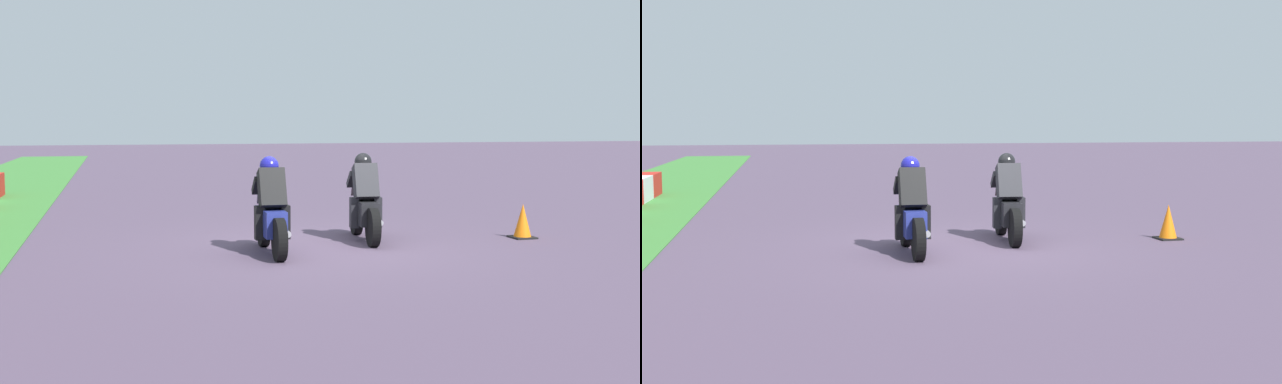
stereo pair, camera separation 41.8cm
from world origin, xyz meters
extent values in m
plane|color=#544359|center=(0.00, 0.00, 0.00)|extent=(120.00, 120.00, 0.00)
cylinder|color=black|center=(1.24, -1.04, 0.32)|extent=(0.65, 0.22, 0.64)
cylinder|color=black|center=(-0.15, -0.87, 0.32)|extent=(0.65, 0.22, 0.64)
cube|color=black|center=(0.54, -0.95, 0.50)|extent=(1.13, 0.45, 0.40)
ellipsoid|color=black|center=(0.64, -0.96, 0.80)|extent=(0.51, 0.36, 0.24)
cube|color=red|center=(0.04, -0.89, 0.52)|extent=(0.08, 0.17, 0.08)
cylinder|color=#A5A5AD|center=(0.18, -1.07, 0.37)|extent=(0.43, 0.15, 0.10)
cube|color=#232327|center=(0.44, -0.94, 1.02)|extent=(0.53, 0.46, 0.66)
sphere|color=black|center=(0.66, -0.97, 1.36)|extent=(0.33, 0.33, 0.30)
cube|color=slate|center=(1.04, -1.01, 0.84)|extent=(0.18, 0.28, 0.23)
cube|color=#232327|center=(0.45, -0.74, 0.50)|extent=(0.20, 0.16, 0.52)
cube|color=#232327|center=(0.40, -1.14, 0.50)|extent=(0.20, 0.16, 0.52)
cube|color=#232327|center=(0.84, -0.81, 1.04)|extent=(0.39, 0.15, 0.31)
cube|color=#232327|center=(0.80, -1.17, 1.04)|extent=(0.39, 0.15, 0.31)
cylinder|color=black|center=(0.40, 0.85, 0.32)|extent=(0.64, 0.16, 0.64)
cylinder|color=black|center=(-1.00, 0.88, 0.32)|extent=(0.64, 0.16, 0.64)
cube|color=navy|center=(-0.30, 0.86, 0.50)|extent=(1.11, 0.35, 0.40)
ellipsoid|color=navy|center=(-0.20, 0.86, 0.80)|extent=(0.49, 0.31, 0.24)
cube|color=red|center=(-0.81, 0.88, 0.52)|extent=(0.06, 0.16, 0.08)
cylinder|color=#A5A5AD|center=(-0.65, 0.71, 0.37)|extent=(0.42, 0.11, 0.10)
cube|color=black|center=(-0.40, 0.87, 1.02)|extent=(0.49, 0.41, 0.66)
sphere|color=#1B1A91|center=(-0.18, 0.86, 1.36)|extent=(0.31, 0.31, 0.30)
cube|color=#5A4C55|center=(0.20, 0.85, 0.84)|extent=(0.16, 0.26, 0.23)
cube|color=black|center=(-0.41, 1.07, 0.50)|extent=(0.18, 0.14, 0.52)
cube|color=black|center=(-0.42, 0.67, 0.50)|extent=(0.18, 0.14, 0.52)
cube|color=black|center=(-0.01, 1.04, 1.04)|extent=(0.39, 0.11, 0.31)
cube|color=black|center=(-0.02, 0.68, 1.04)|extent=(0.39, 0.11, 0.31)
cube|color=black|center=(0.04, -3.73, 0.01)|extent=(0.40, 0.40, 0.03)
cone|color=orange|center=(0.04, -3.73, 0.30)|extent=(0.32, 0.32, 0.61)
camera|label=1|loc=(-11.62, 3.20, 2.03)|focal=42.03mm
camera|label=2|loc=(-11.72, 2.79, 2.03)|focal=42.03mm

